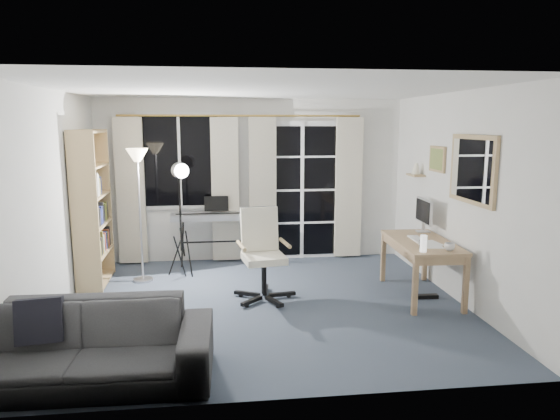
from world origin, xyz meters
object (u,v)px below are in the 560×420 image
object	(u,v)px
keyboard_piano	(217,217)
sofa	(75,333)
studio_light	(180,184)
mug	(450,246)
desk	(422,247)
monitor	(424,212)
office_chair	(261,245)
bookshelf	(89,212)
torchiere_lamp	(138,175)

from	to	relation	value
keyboard_piano	sofa	world-z (taller)	keyboard_piano
keyboard_piano	studio_light	xyz separation A→B (m)	(-0.46, -0.53, 0.55)
studio_light	mug	distance (m)	3.41
studio_light	desk	distance (m)	3.14
monitor	office_chair	bearing A→B (deg)	-171.14
bookshelf	office_chair	world-z (taller)	bookshelf
bookshelf	keyboard_piano	world-z (taller)	bookshelf
bookshelf	mug	distance (m)	4.36
keyboard_piano	studio_light	world-z (taller)	studio_light
keyboard_piano	monitor	bearing A→B (deg)	-24.36
mug	torchiere_lamp	bearing A→B (deg)	156.90
studio_light	mug	bearing A→B (deg)	-51.49
bookshelf	office_chair	xyz separation A→B (m)	(2.12, -0.77, -0.31)
desk	torchiere_lamp	bearing A→B (deg)	165.87
studio_light	desk	bearing A→B (deg)	-44.13
studio_light	mug	size ratio (longest dim) A/B	14.14
desk	monitor	xyz separation A→B (m)	(0.20, 0.45, 0.34)
office_chair	sofa	world-z (taller)	office_chair
mug	sofa	size ratio (longest dim) A/B	0.05
studio_light	monitor	xyz separation A→B (m)	(3.06, -0.64, -0.33)
torchiere_lamp	mug	distance (m)	3.84
office_chair	keyboard_piano	bearing A→B (deg)	101.95
sofa	keyboard_piano	bearing A→B (deg)	72.55
keyboard_piano	mug	size ratio (longest dim) A/B	11.61
desk	mug	bearing A→B (deg)	-76.57
keyboard_piano	monitor	size ratio (longest dim) A/B	2.64
studio_light	mug	xyz separation A→B (m)	(2.97, -1.59, -0.53)
office_chair	mug	world-z (taller)	office_chair
torchiere_lamp	keyboard_piano	size ratio (longest dim) A/B	1.34
desk	monitor	distance (m)	0.60
office_chair	bookshelf	bearing A→B (deg)	151.62
monitor	sofa	distance (m)	4.27
office_chair	monitor	bearing A→B (deg)	-1.78
torchiere_lamp	monitor	size ratio (longest dim) A/B	3.54
monitor	mug	xyz separation A→B (m)	(-0.10, -0.95, -0.20)
keyboard_piano	sofa	bearing A→B (deg)	-108.78
torchiere_lamp	office_chair	distance (m)	1.86
bookshelf	torchiere_lamp	size ratio (longest dim) A/B	1.14
office_chair	mug	size ratio (longest dim) A/B	9.58
studio_light	monitor	distance (m)	3.15
monitor	mug	distance (m)	0.98
bookshelf	keyboard_piano	distance (m)	1.73
bookshelf	sofa	xyz separation A→B (m)	(0.50, -2.60, -0.52)
studio_light	office_chair	world-z (taller)	studio_light
keyboard_piano	mug	distance (m)	3.29
studio_light	office_chair	xyz separation A→B (m)	(0.98, -0.89, -0.63)
keyboard_piano	desk	distance (m)	2.91
studio_light	sofa	world-z (taller)	studio_light
desk	mug	distance (m)	0.53
monitor	mug	bearing A→B (deg)	-93.70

